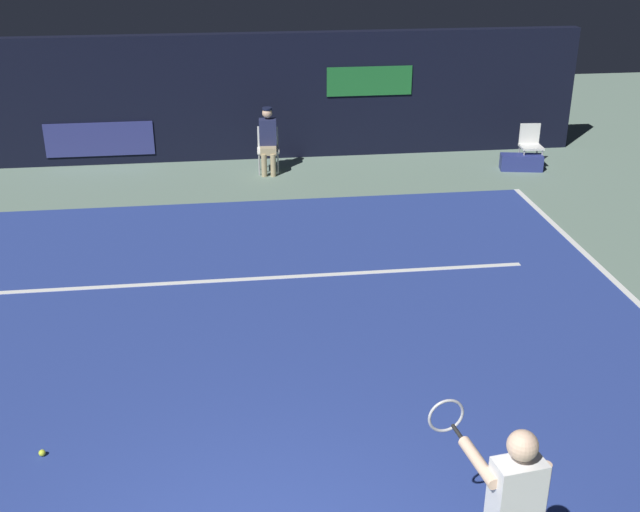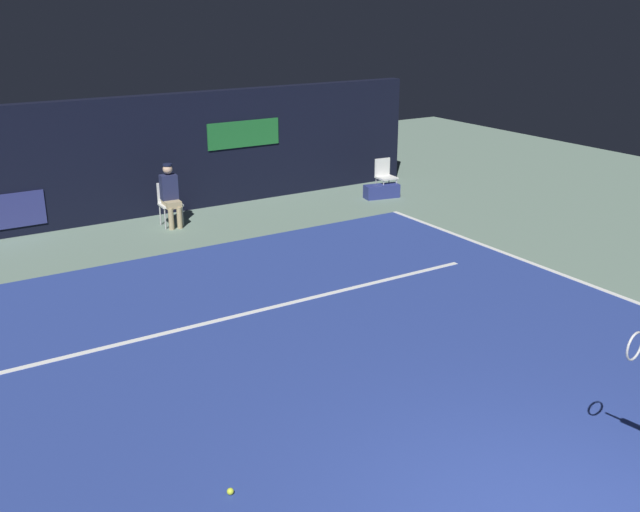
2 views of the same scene
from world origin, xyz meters
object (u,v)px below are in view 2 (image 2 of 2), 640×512
courtside_chair_near (385,175)px  equipment_bag (382,191)px  line_judge_on_chair (170,194)px  tennis_ball (230,491)px

courtside_chair_near → equipment_bag: 0.46m
line_judge_on_chair → courtside_chair_near: (5.36, -0.29, -0.18)m
courtside_chair_near → equipment_bag: (-0.23, -0.20, -0.34)m
tennis_ball → equipment_bag: size_ratio=0.08×
courtside_chair_near → tennis_ball: bearing=-134.2°
courtside_chair_near → equipment_bag: bearing=-139.7°
line_judge_on_chair → tennis_ball: (-2.84, -8.72, -0.64)m
courtside_chair_near → equipment_bag: courtside_chair_near is taller
courtside_chair_near → tennis_ball: (-8.20, -8.43, -0.46)m
equipment_bag → courtside_chair_near: bearing=51.6°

